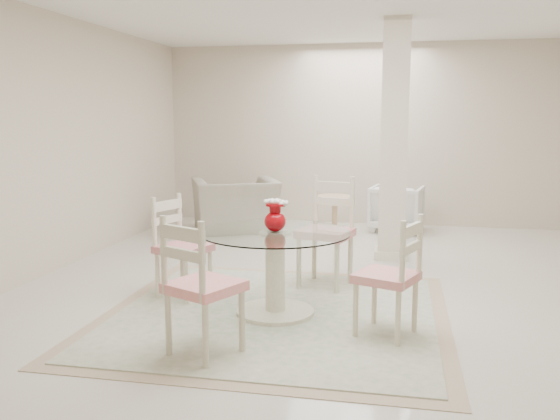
% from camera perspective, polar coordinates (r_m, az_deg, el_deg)
% --- Properties ---
extents(ground, '(7.00, 7.00, 0.00)m').
position_cam_1_polar(ground, '(5.81, 5.43, -7.30)').
color(ground, beige).
rests_on(ground, ground).
extents(room_shell, '(6.02, 7.02, 2.71)m').
position_cam_1_polar(room_shell, '(5.58, 5.72, 11.31)').
color(room_shell, beige).
rests_on(room_shell, ground).
extents(column, '(0.30, 0.30, 2.70)m').
position_cam_1_polar(column, '(6.85, 10.94, 6.53)').
color(column, beige).
rests_on(column, ground).
extents(area_rug, '(2.81, 2.81, 0.02)m').
position_cam_1_polar(area_rug, '(4.97, -0.46, -9.99)').
color(area_rug, tan).
rests_on(area_rug, ground).
extents(dining_table, '(1.22, 1.22, 0.70)m').
position_cam_1_polar(dining_table, '(4.87, -0.47, -6.08)').
color(dining_table, '#F1E9C6').
rests_on(dining_table, ground).
extents(red_vase, '(0.20, 0.18, 0.27)m').
position_cam_1_polar(red_vase, '(4.77, -0.46, -0.59)').
color(red_vase, '#A1040C').
rests_on(red_vase, dining_table).
extents(dining_chair_east, '(0.53, 0.53, 1.01)m').
position_cam_1_polar(dining_chair_east, '(4.42, 11.02, -5.51)').
color(dining_chair_east, beige).
rests_on(dining_chair_east, ground).
extents(dining_chair_north, '(0.57, 0.57, 1.16)m').
position_cam_1_polar(dining_chair_north, '(5.71, 4.67, -1.27)').
color(dining_chair_north, beige).
rests_on(dining_chair_north, ground).
extents(dining_chair_west, '(0.52, 0.52, 1.02)m').
position_cam_1_polar(dining_chair_west, '(5.40, -9.82, -2.78)').
color(dining_chair_west, beige).
rests_on(dining_chair_west, ground).
extents(dining_chair_south, '(0.58, 0.58, 1.08)m').
position_cam_1_polar(dining_chair_south, '(4.01, -7.99, -6.40)').
color(dining_chair_south, beige).
rests_on(dining_chair_south, ground).
extents(recliner_taupe, '(1.46, 1.39, 0.75)m').
position_cam_1_polar(recliner_taupe, '(8.46, -4.32, 0.45)').
color(recliner_taupe, gray).
rests_on(recliner_taupe, ground).
extents(armchair_white, '(0.81, 0.83, 0.66)m').
position_cam_1_polar(armchair_white, '(8.63, 11.15, 0.18)').
color(armchair_white, white).
rests_on(armchair_white, ground).
extents(side_table, '(0.53, 0.53, 0.55)m').
position_cam_1_polar(side_table, '(8.18, 5.28, -0.70)').
color(side_table, '#D4AE82').
rests_on(side_table, ground).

